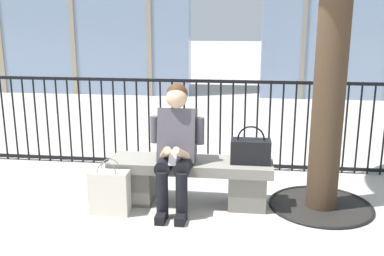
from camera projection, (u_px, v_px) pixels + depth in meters
name	position (u px, v px, depth m)	size (l,w,h in m)	color
ground_plane	(191.00, 203.00, 4.48)	(60.00, 60.00, 0.00)	#B2ADA3
stone_bench	(191.00, 177.00, 4.41)	(1.60, 0.44, 0.45)	gray
seated_person_with_phone	(176.00, 144.00, 4.21)	(0.52, 0.66, 1.21)	black
handbag_on_bench	(251.00, 151.00, 4.26)	(0.38, 0.19, 0.37)	black
shopping_bag	(109.00, 192.00, 4.19)	(0.37, 0.17, 0.53)	beige
plaza_railing	(202.00, 124.00, 5.40)	(7.49, 0.04, 1.10)	black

